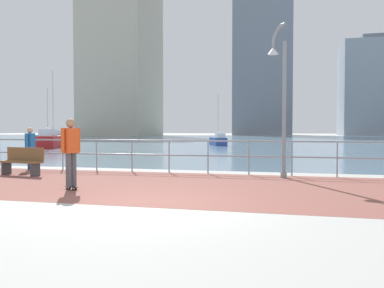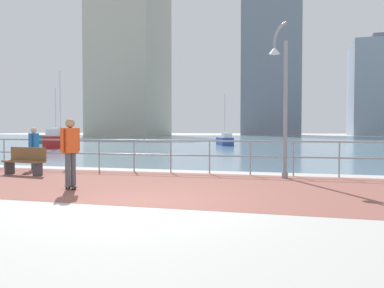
% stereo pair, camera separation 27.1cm
% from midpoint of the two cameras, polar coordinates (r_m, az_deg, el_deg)
% --- Properties ---
extents(ground, '(220.00, 220.00, 0.00)m').
position_cam_midpoint_polar(ground, '(48.00, 10.53, 0.22)').
color(ground, '#ADAAA5').
extents(brick_paving, '(28.00, 6.19, 0.01)m').
position_cam_midpoint_polar(brick_paving, '(10.93, -1.77, -5.91)').
color(brick_paving, brown).
rests_on(brick_paving, ground).
extents(harbor_water, '(180.00, 88.00, 0.00)m').
position_cam_midpoint_polar(harbor_water, '(58.60, 11.17, 0.54)').
color(harbor_water, slate).
rests_on(harbor_water, ground).
extents(waterfront_railing, '(25.25, 0.06, 1.16)m').
position_cam_midpoint_polar(waterfront_railing, '(13.85, 1.72, -0.93)').
color(waterfront_railing, '#8C99A3').
rests_on(waterfront_railing, ground).
extents(lamppost, '(0.65, 0.67, 4.85)m').
position_cam_midpoint_polar(lamppost, '(13.10, 11.81, 7.12)').
color(lamppost, gray).
rests_on(lamppost, ground).
extents(skateboarder, '(0.41, 0.54, 1.79)m').
position_cam_midpoint_polar(skateboarder, '(10.56, -17.45, -0.41)').
color(skateboarder, black).
rests_on(skateboarder, ground).
extents(bystander, '(0.28, 0.56, 1.60)m').
position_cam_midpoint_polar(bystander, '(16.36, -22.34, -0.14)').
color(bystander, navy).
rests_on(bystander, ground).
extents(park_bench, '(1.65, 0.70, 0.92)m').
position_cam_midpoint_polar(park_bench, '(14.60, -23.38, -2.20)').
color(park_bench, brown).
rests_on(park_bench, ground).
extents(sailboat_red, '(2.30, 3.64, 4.90)m').
position_cam_midpoint_polar(sailboat_red, '(38.64, 3.53, 0.50)').
color(sailboat_red, '#284799').
rests_on(sailboat_red, ground).
extents(sailboat_yellow, '(2.62, 4.79, 6.43)m').
position_cam_midpoint_polar(sailboat_yellow, '(35.59, -19.29, 0.49)').
color(sailboat_yellow, '#B21E1E').
rests_on(sailboat_yellow, ground).
extents(sailboat_blue, '(1.47, 4.33, 6.03)m').
position_cam_midpoint_polar(sailboat_blue, '(46.69, -19.75, 0.79)').
color(sailboat_blue, '#197266').
rests_on(sailboat_blue, ground).
extents(tower_concrete, '(15.20, 17.77, 37.55)m').
position_cam_midpoint_polar(tower_concrete, '(100.14, -10.02, 11.47)').
color(tower_concrete, '#B2AD99').
rests_on(tower_concrete, ground).
extents(tower_slate, '(15.93, 17.12, 25.50)m').
position_cam_midpoint_polar(tower_slate, '(114.88, 24.16, 7.08)').
color(tower_slate, '#8493A3').
rests_on(tower_slate, ground).
extents(tower_steel, '(15.31, 10.91, 42.98)m').
position_cam_midpoint_polar(tower_steel, '(111.81, 10.01, 11.89)').
color(tower_steel, slate).
rests_on(tower_steel, ground).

